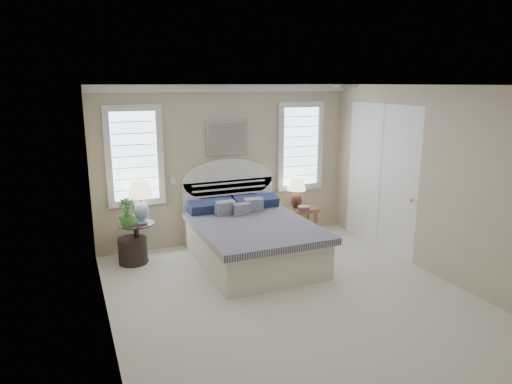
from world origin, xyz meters
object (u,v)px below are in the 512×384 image
object	(u,v)px
bed	(250,236)
nightstand_right	(302,216)
floor_pot	(133,251)
lamp_right	(296,189)
lamp_left	(140,196)
side_table_left	(137,238)

from	to	relation	value
bed	nightstand_right	xyz separation A→B (m)	(1.30, 0.69, 0.00)
floor_pot	lamp_right	bearing A→B (deg)	4.11
floor_pot	lamp_left	distance (m)	0.86
nightstand_right	floor_pot	xyz separation A→B (m)	(-3.02, -0.12, -0.19)
bed	lamp_left	xyz separation A→B (m)	(-1.53, 0.75, 0.63)
side_table_left	nightstand_right	xyz separation A→B (m)	(2.95, 0.10, -0.00)
nightstand_right	lamp_right	distance (m)	0.50
nightstand_right	lamp_left	size ratio (longest dim) A/B	0.83
bed	lamp_left	bearing A→B (deg)	154.00
nightstand_right	lamp_right	size ratio (longest dim) A/B	0.95
bed	floor_pot	distance (m)	1.83
side_table_left	lamp_right	bearing A→B (deg)	3.86
side_table_left	lamp_left	xyz separation A→B (m)	(0.12, 0.16, 0.63)
nightstand_right	lamp_right	xyz separation A→B (m)	(-0.08, 0.09, 0.48)
side_table_left	floor_pot	bearing A→B (deg)	-166.26
nightstand_right	lamp_right	bearing A→B (deg)	130.55
side_table_left	floor_pot	size ratio (longest dim) A/B	1.43
bed	lamp_left	size ratio (longest dim) A/B	3.56
bed	floor_pot	size ratio (longest dim) A/B	5.16
bed	floor_pot	world-z (taller)	bed
side_table_left	lamp_right	distance (m)	2.92
bed	lamp_right	size ratio (longest dim) A/B	4.10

